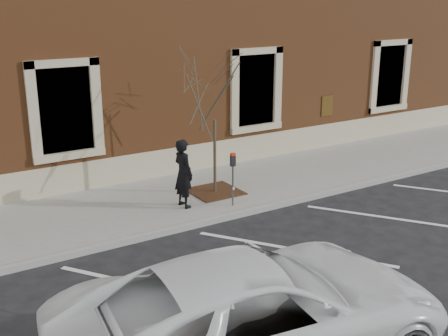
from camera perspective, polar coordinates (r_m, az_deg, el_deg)
ground at (r=13.89m, az=1.32°, el=-4.96°), size 120.00×120.00×0.00m
sidewalk_near at (r=15.25m, az=-2.30°, el=-2.60°), size 40.00×3.50×0.15m
curb_near at (r=13.82m, az=1.44°, el=-4.74°), size 40.00×0.12×0.15m
parking_stripes at (r=12.27m, az=7.05°, el=-8.19°), size 28.00×4.40×0.01m
building_civic at (r=19.82m, az=-11.37°, el=13.26°), size 40.00×8.62×8.00m
man at (r=13.89m, az=-4.15°, el=-0.54°), size 0.48×0.67×1.73m
parking_meter at (r=13.88m, az=0.90°, el=-0.14°), size 0.12×0.10×1.37m
tree_grate at (r=15.13m, az=-0.92°, el=-2.40°), size 1.27×1.27×0.03m
sapling at (r=14.48m, az=-0.97°, el=6.99°), size 2.16×2.16×3.61m
white_truck at (r=8.42m, az=3.23°, el=-14.36°), size 6.25×3.46×1.66m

